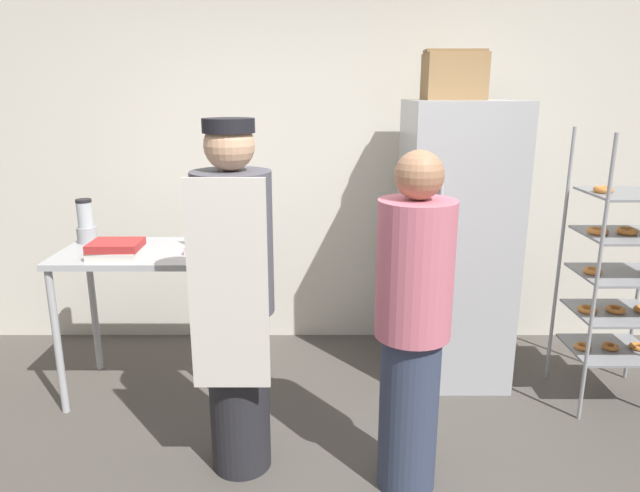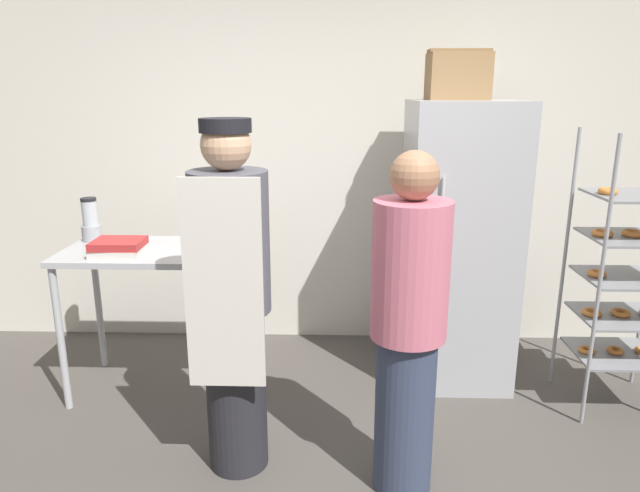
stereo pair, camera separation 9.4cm
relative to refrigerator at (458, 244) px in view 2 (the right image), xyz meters
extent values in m
cube|color=silver|center=(-0.84, 0.64, 0.62)|extent=(6.40, 0.12, 3.05)
cube|color=#ADAFB5|center=(0.00, 0.01, 0.00)|extent=(0.67, 0.72, 1.81)
cube|color=#93959B|center=(0.00, -0.34, 0.02)|extent=(0.61, 0.02, 1.49)
cylinder|color=silver|center=(-0.18, -0.37, 0.04)|extent=(0.02, 0.02, 0.89)
cylinder|color=#93969B|center=(0.65, -0.61, -0.08)|extent=(0.02, 0.02, 1.66)
cylinder|color=#93969B|center=(0.65, -0.11, -0.08)|extent=(0.02, 0.02, 1.66)
cube|color=gray|center=(0.91, -0.36, -0.58)|extent=(0.49, 0.46, 0.01)
torus|color=orange|center=(0.74, -0.36, -0.56)|extent=(0.10, 0.10, 0.03)
torus|color=orange|center=(0.91, -0.36, -0.56)|extent=(0.10, 0.10, 0.03)
cube|color=gray|center=(0.91, -0.36, -0.34)|extent=(0.49, 0.46, 0.01)
torus|color=orange|center=(0.74, -0.36, -0.32)|extent=(0.11, 0.11, 0.03)
torus|color=orange|center=(0.91, -0.36, -0.32)|extent=(0.11, 0.11, 0.03)
cube|color=gray|center=(0.91, -0.36, -0.10)|extent=(0.49, 0.46, 0.01)
torus|color=orange|center=(0.74, -0.36, -0.07)|extent=(0.11, 0.11, 0.03)
cube|color=gray|center=(0.91, -0.36, 0.15)|extent=(0.49, 0.46, 0.01)
torus|color=orange|center=(0.74, -0.36, 0.17)|extent=(0.12, 0.12, 0.03)
torus|color=orange|center=(0.91, -0.36, 0.17)|extent=(0.12, 0.12, 0.03)
cube|color=gray|center=(0.91, -0.36, 0.39)|extent=(0.49, 0.46, 0.01)
torus|color=orange|center=(0.74, -0.36, 0.42)|extent=(0.11, 0.11, 0.03)
cube|color=#ADAFB5|center=(-1.89, -0.26, 0.01)|extent=(1.13, 0.63, 0.04)
cylinder|color=#ADAFB5|center=(-2.41, -0.54, -0.46)|extent=(0.04, 0.04, 0.90)
cylinder|color=#ADAFB5|center=(-1.36, -0.54, -0.46)|extent=(0.04, 0.04, 0.90)
cylinder|color=#ADAFB5|center=(-2.41, 0.02, -0.46)|extent=(0.04, 0.04, 0.90)
cylinder|color=#ADAFB5|center=(-1.36, 0.02, -0.46)|extent=(0.04, 0.04, 0.90)
cube|color=silver|center=(-1.55, -0.30, 0.05)|extent=(0.25, 0.18, 0.05)
cube|color=silver|center=(-1.55, -0.20, 0.17)|extent=(0.24, 0.01, 0.18)
torus|color=#C66B84|center=(-1.61, -0.34, 0.09)|extent=(0.08, 0.08, 0.03)
torus|color=#C66B84|center=(-1.55, -0.34, 0.09)|extent=(0.08, 0.08, 0.03)
torus|color=#C66B84|center=(-1.49, -0.34, 0.09)|extent=(0.08, 0.08, 0.03)
torus|color=#C66B84|center=(-1.61, -0.30, 0.09)|extent=(0.08, 0.08, 0.03)
torus|color=#C66B84|center=(-1.55, -0.30, 0.09)|extent=(0.08, 0.08, 0.03)
torus|color=#C66B84|center=(-1.49, -0.30, 0.09)|extent=(0.08, 0.08, 0.03)
torus|color=#C66B84|center=(-1.61, -0.25, 0.09)|extent=(0.08, 0.08, 0.03)
cylinder|color=#99999E|center=(-2.36, -0.08, 0.08)|extent=(0.12, 0.12, 0.10)
cylinder|color=#B2BCC1|center=(-2.36, -0.08, 0.21)|extent=(0.09, 0.09, 0.16)
cylinder|color=black|center=(-2.36, -0.08, 0.30)|extent=(0.10, 0.10, 0.02)
cube|color=silver|center=(-2.06, -0.41, 0.05)|extent=(0.29, 0.24, 0.05)
cube|color=#B72D2D|center=(-2.06, -0.41, 0.10)|extent=(0.29, 0.24, 0.05)
cube|color=#937047|center=(-0.04, 0.11, 1.05)|extent=(0.37, 0.30, 0.28)
cube|color=olive|center=(-0.04, 0.11, 1.20)|extent=(0.37, 0.15, 0.02)
cylinder|color=#232328|center=(-1.28, -1.03, -0.48)|extent=(0.30, 0.30, 0.85)
cylinder|color=#4C4C56|center=(-1.28, -1.03, 0.28)|extent=(0.37, 0.37, 0.67)
sphere|color=tan|center=(-1.28, -1.03, 0.73)|extent=(0.23, 0.23, 0.23)
cube|color=beige|center=(-1.28, -1.23, 0.13)|extent=(0.35, 0.02, 0.97)
cylinder|color=black|center=(-1.28, -1.03, 0.81)|extent=(0.23, 0.23, 0.06)
cylinder|color=#333D56|center=(-0.46, -1.18, -0.51)|extent=(0.28, 0.28, 0.79)
cylinder|color=#C6667A|center=(-0.46, -1.18, 0.20)|extent=(0.35, 0.35, 0.63)
sphere|color=#9E7051|center=(-0.46, -1.18, 0.62)|extent=(0.21, 0.21, 0.21)
camera|label=1|loc=(-0.88, -3.59, 0.96)|focal=32.00mm
camera|label=2|loc=(-0.79, -3.59, 0.96)|focal=32.00mm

